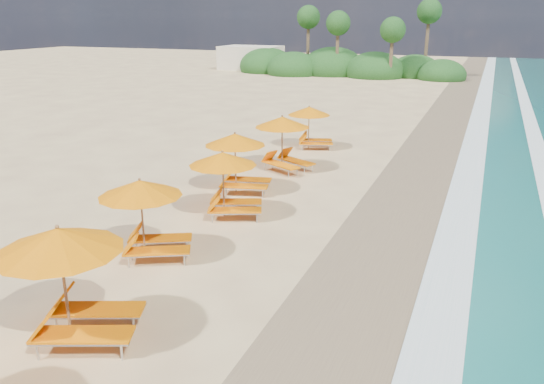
# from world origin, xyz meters

# --- Properties ---
(ground) EXTENTS (160.00, 160.00, 0.00)m
(ground) POSITION_xyz_m (0.00, 0.00, 0.00)
(ground) COLOR #D9BF7F
(ground) RESTS_ON ground
(wet_sand) EXTENTS (4.00, 160.00, 0.01)m
(wet_sand) POSITION_xyz_m (4.00, 0.00, 0.01)
(wet_sand) COLOR olive
(wet_sand) RESTS_ON ground
(surf_foam) EXTENTS (4.00, 160.00, 0.01)m
(surf_foam) POSITION_xyz_m (6.70, 0.00, 0.03)
(surf_foam) COLOR white
(surf_foam) RESTS_ON ground
(station_1) EXTENTS (3.32, 3.28, 2.56)m
(station_1) POSITION_xyz_m (-1.41, -7.26, 1.43)
(station_1) COLOR olive
(station_1) RESTS_ON ground
(station_2) EXTENTS (3.05, 3.05, 2.31)m
(station_2) POSITION_xyz_m (-2.33, -3.25, 1.29)
(station_2) COLOR olive
(station_2) RESTS_ON ground
(station_3) EXTENTS (2.95, 2.91, 2.27)m
(station_3) POSITION_xyz_m (-1.74, 0.48, 1.27)
(station_3) COLOR olive
(station_3) RESTS_ON ground
(station_4) EXTENTS (2.86, 2.75, 2.32)m
(station_4) POSITION_xyz_m (-2.52, 3.04, 1.30)
(station_4) COLOR olive
(station_4) RESTS_ON ground
(station_5) EXTENTS (3.17, 3.16, 2.40)m
(station_5) POSITION_xyz_m (-2.00, 6.49, 1.34)
(station_5) COLOR olive
(station_5) RESTS_ON ground
(station_6) EXTENTS (2.76, 2.70, 2.17)m
(station_6) POSITION_xyz_m (-2.17, 10.85, 1.21)
(station_6) COLOR olive
(station_6) RESTS_ON ground
(treeline) EXTENTS (25.80, 8.80, 9.74)m
(treeline) POSITION_xyz_m (-9.94, 45.51, 1.00)
(treeline) COLOR #163D14
(treeline) RESTS_ON ground
(beach_building) EXTENTS (7.00, 5.00, 2.80)m
(beach_building) POSITION_xyz_m (-22.00, 48.00, 1.40)
(beach_building) COLOR beige
(beach_building) RESTS_ON ground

